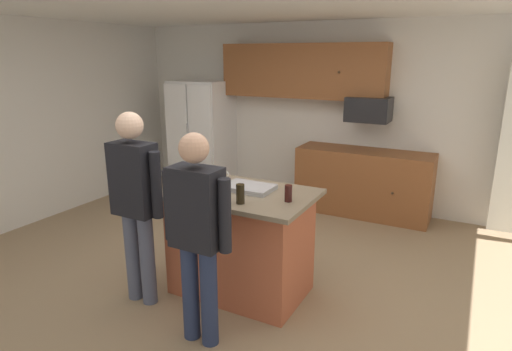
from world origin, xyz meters
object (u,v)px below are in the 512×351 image
(microwave_over_range, at_px, (369,109))
(glass_pilsner, at_px, (213,189))
(person_host_foreground, at_px, (197,227))
(mug_blue_stoneware, at_px, (222,174))
(person_guest_left, at_px, (135,196))
(tumbler_amber, at_px, (240,194))
(serving_tray, at_px, (249,187))
(refrigerator, at_px, (202,137))
(glass_short_whisky, at_px, (222,178))
(kitchen_island, at_px, (241,242))
(glass_stout_tall, at_px, (288,193))
(mug_ceramic_white, at_px, (214,188))
(glass_dark_ale, at_px, (204,176))

(microwave_over_range, relative_size, glass_pilsner, 3.65)
(person_host_foreground, distance_m, mug_blue_stoneware, 1.15)
(person_guest_left, height_order, tumbler_amber, person_guest_left)
(mug_blue_stoneware, bearing_deg, serving_tray, -24.98)
(person_guest_left, xyz_separation_m, serving_tray, (0.75, 0.64, 0.01))
(microwave_over_range, xyz_separation_m, tumbler_amber, (-0.31, -2.87, -0.39))
(refrigerator, bearing_deg, person_guest_left, -64.87)
(person_host_foreground, distance_m, glass_pilsner, 0.59)
(microwave_over_range, bearing_deg, glass_short_whisky, -105.52)
(person_guest_left, relative_size, tumbler_amber, 10.52)
(tumbler_amber, relative_size, serving_tray, 0.37)
(mug_blue_stoneware, xyz_separation_m, serving_tray, (0.40, -0.19, -0.03))
(mug_blue_stoneware, bearing_deg, glass_short_whisky, -57.34)
(kitchen_island, distance_m, glass_stout_tall, 0.74)
(person_guest_left, relative_size, glass_short_whisky, 10.71)
(mug_blue_stoneware, distance_m, glass_short_whisky, 0.24)
(mug_blue_stoneware, bearing_deg, glass_pilsner, -64.73)
(microwave_over_range, distance_m, tumbler_amber, 2.91)
(mug_ceramic_white, relative_size, serving_tray, 0.29)
(glass_pilsner, xyz_separation_m, serving_tray, (0.16, 0.33, -0.06))
(person_guest_left, height_order, glass_stout_tall, person_guest_left)
(glass_dark_ale, distance_m, glass_short_whisky, 0.20)
(person_guest_left, bearing_deg, kitchen_island, 0.00)
(kitchen_island, distance_m, mug_blue_stoneware, 0.70)
(person_host_foreground, bearing_deg, glass_dark_ale, 25.13)
(refrigerator, height_order, mug_blue_stoneware, refrigerator)
(refrigerator, bearing_deg, mug_blue_stoneware, -51.34)
(microwave_over_range, xyz_separation_m, person_guest_left, (-1.18, -3.15, -0.46))
(person_guest_left, distance_m, serving_tray, 0.98)
(refrigerator, bearing_deg, mug_ceramic_white, -53.37)
(mug_ceramic_white, height_order, glass_short_whisky, glass_short_whisky)
(kitchen_island, bearing_deg, person_host_foreground, -83.52)
(refrigerator, height_order, tumbler_amber, refrigerator)
(person_host_foreground, height_order, mug_blue_stoneware, person_host_foreground)
(kitchen_island, relative_size, person_guest_left, 0.77)
(glass_dark_ale, relative_size, serving_tray, 0.32)
(person_host_foreground, xyz_separation_m, mug_blue_stoneware, (-0.45, 1.05, 0.09))
(refrigerator, bearing_deg, glass_short_whisky, -51.81)
(mug_ceramic_white, relative_size, mug_blue_stoneware, 0.99)
(kitchen_island, xyz_separation_m, tumbler_amber, (0.16, -0.27, 0.56))
(mug_ceramic_white, relative_size, glass_dark_ale, 0.91)
(mug_ceramic_white, distance_m, serving_tray, 0.32)
(person_guest_left, xyz_separation_m, glass_pilsner, (0.59, 0.31, 0.07))
(glass_pilsner, bearing_deg, glass_stout_tall, 18.04)
(serving_tray, bearing_deg, mug_blue_stoneware, 155.02)
(refrigerator, height_order, mug_ceramic_white, refrigerator)
(microwave_over_range, bearing_deg, person_guest_left, -110.45)
(glass_dark_ale, height_order, serving_tray, glass_dark_ale)
(person_guest_left, distance_m, tumbler_amber, 0.91)
(person_guest_left, bearing_deg, glass_stout_tall, -14.99)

